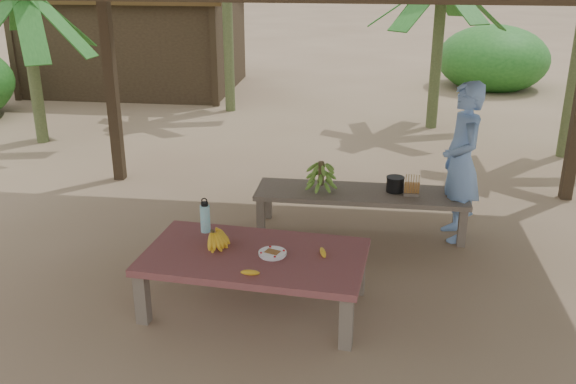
# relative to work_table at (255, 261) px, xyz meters

# --- Properties ---
(ground) EXTENTS (80.00, 80.00, 0.00)m
(ground) POSITION_rel_work_table_xyz_m (0.48, 0.65, -0.43)
(ground) COLOR brown
(ground) RESTS_ON ground
(work_table) EXTENTS (1.88, 1.16, 0.50)m
(work_table) POSITION_rel_work_table_xyz_m (0.00, 0.00, 0.00)
(work_table) COLOR brown
(work_table) RESTS_ON ground
(bench) EXTENTS (2.21, 0.62, 0.45)m
(bench) POSITION_rel_work_table_xyz_m (0.84, 1.67, -0.04)
(bench) COLOR brown
(bench) RESTS_ON ground
(ripe_banana_bunch) EXTENTS (0.31, 0.28, 0.16)m
(ripe_banana_bunch) POSITION_rel_work_table_xyz_m (-0.37, 0.09, 0.14)
(ripe_banana_bunch) COLOR yellow
(ripe_banana_bunch) RESTS_ON work_table
(plate) EXTENTS (0.23, 0.23, 0.04)m
(plate) POSITION_rel_work_table_xyz_m (0.15, -0.02, 0.08)
(plate) COLOR white
(plate) RESTS_ON work_table
(loose_banana_front) EXTENTS (0.15, 0.07, 0.04)m
(loose_banana_front) POSITION_rel_work_table_xyz_m (0.03, -0.37, 0.09)
(loose_banana_front) COLOR yellow
(loose_banana_front) RESTS_ON work_table
(loose_banana_side) EXTENTS (0.07, 0.15, 0.04)m
(loose_banana_side) POSITION_rel_work_table_xyz_m (0.56, 0.04, 0.09)
(loose_banana_side) COLOR yellow
(loose_banana_side) RESTS_ON work_table
(water_flask) EXTENTS (0.09, 0.09, 0.32)m
(water_flask) POSITION_rel_work_table_xyz_m (-0.50, 0.37, 0.20)
(water_flask) COLOR #45CAD7
(water_flask) RESTS_ON work_table
(green_banana_stalk) EXTENTS (0.29, 0.29, 0.32)m
(green_banana_stalk) POSITION_rel_work_table_xyz_m (0.41, 1.67, 0.18)
(green_banana_stalk) COLOR #598C2D
(green_banana_stalk) RESTS_ON bench
(cooking_pot) EXTENTS (0.18, 0.18, 0.15)m
(cooking_pot) POSITION_rel_work_table_xyz_m (1.19, 1.72, 0.09)
(cooking_pot) COLOR black
(cooking_pot) RESTS_ON bench
(skewer_rack) EXTENTS (0.18, 0.08, 0.24)m
(skewer_rack) POSITION_rel_work_table_xyz_m (1.35, 1.61, 0.14)
(skewer_rack) COLOR #A57F47
(skewer_rack) RESTS_ON bench
(woman) EXTENTS (0.49, 0.66, 1.64)m
(woman) POSITION_rel_work_table_xyz_m (1.82, 1.65, 0.38)
(woman) COLOR #7BA5E9
(woman) RESTS_ON ground
(hut) EXTENTS (4.40, 3.43, 2.85)m
(hut) POSITION_rel_work_table_xyz_m (-4.02, 8.65, 0.67)
(hut) COLOR black
(hut) RESTS_ON ground
(banana_plant_w) EXTENTS (1.80, 1.80, 2.46)m
(banana_plant_w) POSITION_rel_work_table_xyz_m (-4.14, 4.43, 1.55)
(banana_plant_w) COLOR #596638
(banana_plant_w) RESTS_ON ground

